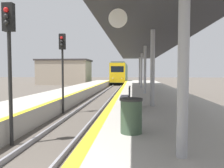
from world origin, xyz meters
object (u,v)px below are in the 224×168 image
object	(u,v)px
trash_bin	(131,116)
bench	(127,96)
signal_near	(9,47)
signal_mid	(62,58)
train	(120,73)

from	to	relation	value
trash_bin	bench	size ratio (longest dim) A/B	0.56
signal_near	signal_mid	size ratio (longest dim) A/B	1.00
train	signal_near	bearing A→B (deg)	-91.87
train	signal_mid	distance (m)	34.94
signal_mid	bench	xyz separation A→B (m)	(3.82, -2.67, -1.90)
trash_bin	bench	xyz separation A→B (m)	(-0.22, 4.15, 0.03)
signal_near	signal_mid	bearing A→B (deg)	90.72
trash_bin	signal_mid	bearing A→B (deg)	120.64
train	signal_mid	bearing A→B (deg)	-92.29
train	signal_near	distance (m)	40.58
signal_mid	trash_bin	distance (m)	8.16
train	signal_near	size ratio (longest dim) A/B	3.81
train	signal_near	world-z (taller)	signal_near
signal_near	trash_bin	distance (m)	4.57
signal_near	bench	distance (m)	5.15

